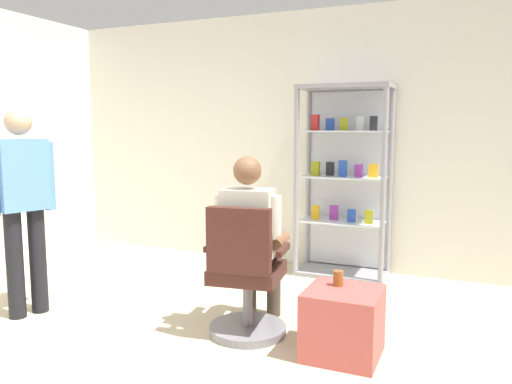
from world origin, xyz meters
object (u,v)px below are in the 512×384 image
(display_cabinet_main, at_px, (345,180))
(storage_crate, at_px, (343,323))
(office_chair, at_px, (245,283))
(seated_shopkeeper, at_px, (252,234))
(tea_glass, at_px, (338,278))
(standing_customer, at_px, (23,199))

(display_cabinet_main, relative_size, storage_crate, 4.01)
(office_chair, xyz_separation_m, seated_shopkeeper, (-0.02, 0.16, 0.32))
(display_cabinet_main, relative_size, seated_shopkeeper, 1.47)
(seated_shopkeeper, relative_size, tea_glass, 12.66)
(display_cabinet_main, distance_m, storage_crate, 2.05)
(seated_shopkeeper, relative_size, standing_customer, 0.79)
(office_chair, relative_size, tea_glass, 9.42)
(seated_shopkeeper, bearing_deg, office_chair, -82.01)
(display_cabinet_main, height_order, seated_shopkeeper, display_cabinet_main)
(office_chair, relative_size, seated_shopkeeper, 0.74)
(tea_glass, bearing_deg, seated_shopkeeper, 170.31)
(display_cabinet_main, xyz_separation_m, storage_crate, (0.45, -1.86, -0.74))
(storage_crate, height_order, tea_glass, tea_glass)
(seated_shopkeeper, distance_m, storage_crate, 0.90)
(display_cabinet_main, relative_size, office_chair, 1.98)
(display_cabinet_main, height_order, office_chair, display_cabinet_main)
(seated_shopkeeper, height_order, tea_glass, seated_shopkeeper)
(office_chair, xyz_separation_m, storage_crate, (0.71, -0.03, -0.17))
(display_cabinet_main, xyz_separation_m, seated_shopkeeper, (-0.29, -1.67, -0.25))
(office_chair, relative_size, storage_crate, 2.03)
(seated_shopkeeper, bearing_deg, standing_customer, -165.46)
(display_cabinet_main, bearing_deg, standing_customer, -133.85)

